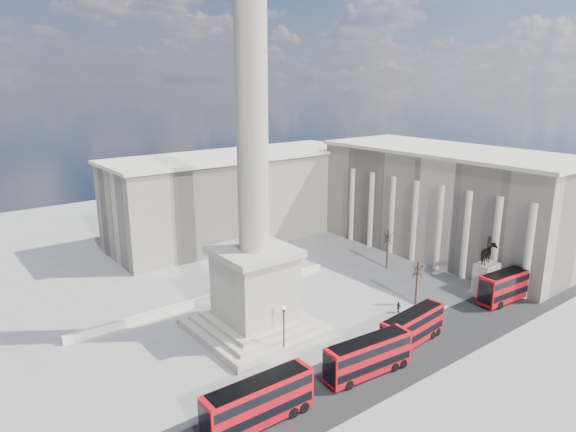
% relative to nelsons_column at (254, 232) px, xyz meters
% --- Properties ---
extents(ground, '(180.00, 180.00, 0.00)m').
position_rel_nelsons_column_xyz_m(ground, '(0.00, -5.00, -12.92)').
color(ground, gray).
rests_on(ground, ground).
extents(asphalt_road, '(120.00, 9.00, 0.01)m').
position_rel_nelsons_column_xyz_m(asphalt_road, '(5.00, -15.00, -12.91)').
color(asphalt_road, '#262626').
rests_on(asphalt_road, ground).
extents(nelsons_column, '(14.00, 14.00, 49.85)m').
position_rel_nelsons_column_xyz_m(nelsons_column, '(0.00, 0.00, 0.00)').
color(nelsons_column, '#B8AF99').
rests_on(nelsons_column, ground).
extents(balustrade_wall, '(40.00, 0.60, 1.10)m').
position_rel_nelsons_column_xyz_m(balustrade_wall, '(0.00, 11.00, -12.37)').
color(balustrade_wall, beige).
rests_on(balustrade_wall, ground).
extents(building_east, '(19.00, 46.00, 18.60)m').
position_rel_nelsons_column_xyz_m(building_east, '(45.00, 5.00, -3.59)').
color(building_east, '#BFB49D').
rests_on(building_east, ground).
extents(building_northeast, '(51.00, 17.00, 16.60)m').
position_rel_nelsons_column_xyz_m(building_northeast, '(20.00, 35.00, -4.59)').
color(building_northeast, '#BFB49D').
rests_on(building_northeast, ground).
extents(red_bus_a, '(10.81, 2.70, 4.37)m').
position_rel_nelsons_column_xyz_m(red_bus_a, '(-9.71, -14.94, -10.62)').
color(red_bus_a, red).
rests_on(red_bus_a, ground).
extents(red_bus_b, '(10.40, 3.25, 4.15)m').
position_rel_nelsons_column_xyz_m(red_bus_b, '(3.96, -15.31, -10.74)').
color(red_bus_b, red).
rests_on(red_bus_b, ground).
extents(red_bus_c, '(10.18, 3.30, 4.06)m').
position_rel_nelsons_column_xyz_m(red_bus_c, '(12.90, -13.87, -10.79)').
color(red_bus_c, red).
rests_on(red_bus_c, ground).
extents(red_bus_d, '(11.10, 3.30, 4.44)m').
position_rel_nelsons_column_xyz_m(red_bus_d, '(33.69, -14.13, -10.59)').
color(red_bus_d, red).
rests_on(red_bus_d, ground).
extents(victorian_lamp, '(0.53, 0.53, 6.13)m').
position_rel_nelsons_column_xyz_m(victorian_lamp, '(-0.69, -6.71, -9.31)').
color(victorian_lamp, black).
rests_on(victorian_lamp, ground).
extents(equestrian_statue, '(4.30, 3.22, 8.87)m').
position_rel_nelsons_column_xyz_m(equestrian_statue, '(32.80, -10.91, -9.81)').
color(equestrian_statue, beige).
rests_on(equestrian_statue, ground).
extents(bare_tree_near, '(2.02, 2.02, 8.85)m').
position_rel_nelsons_column_xyz_m(bare_tree_near, '(40.53, -4.08, -5.95)').
color(bare_tree_near, '#332319').
rests_on(bare_tree_near, ground).
extents(bare_tree_mid, '(1.72, 1.72, 6.51)m').
position_rel_nelsons_column_xyz_m(bare_tree_mid, '(22.20, -6.93, -7.78)').
color(bare_tree_mid, '#332319').
rests_on(bare_tree_mid, ground).
extents(bare_tree_far, '(1.68, 1.68, 6.88)m').
position_rel_nelsons_column_xyz_m(bare_tree_far, '(29.71, 5.14, -7.50)').
color(bare_tree_far, '#332319').
rests_on(bare_tree_far, ground).
extents(pedestrian_walking, '(0.69, 0.45, 1.89)m').
position_rel_nelsons_column_xyz_m(pedestrian_walking, '(16.27, -11.50, -11.97)').
color(pedestrian_walking, black).
rests_on(pedestrian_walking, ground).
extents(pedestrian_standing, '(0.99, 0.97, 1.61)m').
position_rel_nelsons_column_xyz_m(pedestrian_standing, '(20.79, -11.50, -12.11)').
color(pedestrian_standing, black).
rests_on(pedestrian_standing, ground).
extents(pedestrian_crossing, '(0.47, 0.95, 1.57)m').
position_rel_nelsons_column_xyz_m(pedestrian_crossing, '(18.12, -7.31, -12.13)').
color(pedestrian_crossing, black).
rests_on(pedestrian_crossing, ground).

